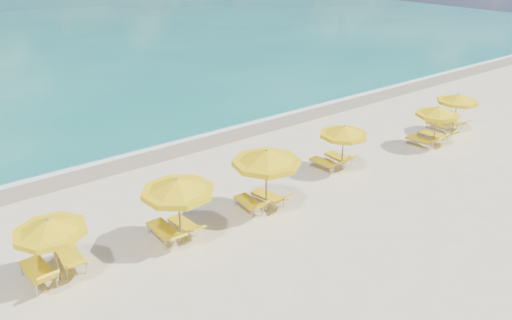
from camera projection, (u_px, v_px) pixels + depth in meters
ground_plane at (279, 200)px, 19.67m from camera, size 120.00×120.00×0.00m
wet_sand_band at (184, 144)px, 25.03m from camera, size 120.00×2.60×0.01m
foam_line at (177, 139)px, 25.61m from camera, size 120.00×1.20×0.03m
whitecap_near at (9, 118)px, 28.64m from camera, size 14.00×0.36×0.05m
whitecap_far at (168, 63)px, 41.51m from camera, size 18.00×0.30×0.05m
umbrella_1 at (50, 228)px, 14.31m from camera, size 2.45×2.45×2.16m
umbrella_2 at (178, 187)px, 16.08m from camera, size 2.98×2.98×2.46m
umbrella_3 at (266, 158)px, 17.96m from camera, size 2.96×2.96×2.57m
umbrella_4 at (344, 132)px, 21.43m from camera, size 2.65×2.65×2.15m
umbrella_5 at (438, 112)px, 23.99m from camera, size 2.14×2.14×2.12m
umbrella_6 at (458, 99)px, 25.89m from camera, size 2.63×2.63×2.13m
lounger_1_left at (39, 276)px, 14.86m from camera, size 0.76×1.95×0.94m
lounger_1_right at (71, 261)px, 15.55m from camera, size 0.75×1.96×0.86m
lounger_2_left at (164, 234)px, 16.99m from camera, size 0.65×1.93×0.74m
lounger_2_right at (184, 227)px, 17.45m from camera, size 0.67×1.69×0.64m
lounger_3_left at (249, 206)px, 18.80m from camera, size 0.69×1.73×0.84m
lounger_3_right at (269, 199)px, 19.26m from camera, size 0.88×1.82×0.75m
lounger_4_left at (324, 165)px, 22.19m from camera, size 0.78×1.75×0.75m
lounger_4_right at (339, 160)px, 22.70m from camera, size 0.59×1.66×0.82m
lounger_5_left at (421, 142)px, 24.68m from camera, size 0.89×1.81×0.73m
lounger_5_right at (434, 138)px, 25.15m from camera, size 0.87×1.87×0.89m
lounger_6_left at (439, 127)px, 26.70m from camera, size 0.59×1.72×0.70m
lounger_6_right at (450, 124)px, 27.10m from camera, size 0.62×1.80×0.71m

